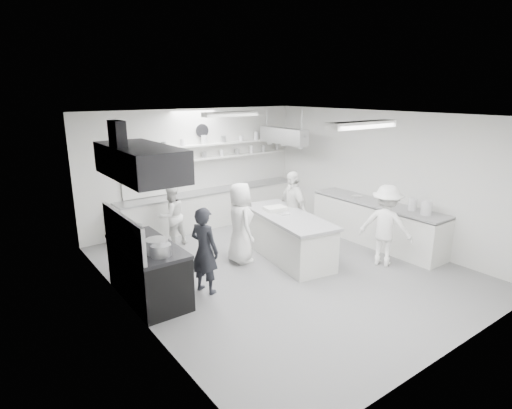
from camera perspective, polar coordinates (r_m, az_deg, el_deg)
floor at (r=8.42m, az=3.50°, el=-8.72°), size 6.00×7.00×0.02m
ceiling at (r=7.70m, az=3.87°, el=12.26°), size 6.00×7.00×0.02m
wall_back at (r=10.78m, az=-8.34°, el=4.95°), size 6.00×0.04×3.00m
wall_front at (r=5.81m, az=26.41°, el=-5.64°), size 6.00×0.04×3.00m
wall_left at (r=6.49m, az=-17.16°, el=-2.57°), size 0.04×7.00×3.00m
wall_right at (r=10.07m, az=16.95°, el=3.70°), size 0.04×7.00×3.00m
stove at (r=7.34m, az=-14.60°, el=-9.05°), size 0.80×1.80×0.90m
exhaust_hood at (r=6.80m, az=-15.67°, el=5.71°), size 0.85×2.00×0.50m
back_counter at (r=10.90m, az=-5.99°, el=-0.47°), size 5.00×0.60×0.92m
shelf_lower at (r=10.97m, az=-4.82°, el=6.56°), size 4.20×0.26×0.04m
shelf_upper at (r=10.92m, az=-4.86°, el=8.37°), size 4.20×0.26×0.04m
pass_through_window at (r=10.24m, az=-14.71°, el=3.77°), size 1.30×0.04×1.00m
wall_clock at (r=10.71m, az=-7.48°, el=10.05°), size 0.32×0.05×0.32m
right_counter at (r=9.93m, az=16.18°, el=-2.54°), size 0.74×3.30×0.94m
pot_rack at (r=10.87m, az=3.78°, el=9.42°), size 0.30×1.60×0.40m
light_fixture_front at (r=6.43m, az=14.39°, el=10.59°), size 1.30×0.25×0.10m
light_fixture_rear at (r=9.15m, az=-3.55°, el=12.33°), size 1.30×0.25×0.10m
prep_island at (r=8.80m, az=4.30°, el=-4.49°), size 1.25×2.49×0.88m
stove_pot at (r=6.72m, az=-13.49°, el=-5.77°), size 0.35×0.35×0.27m
cook_stove at (r=7.22m, az=-7.11°, el=-6.30°), size 0.55×0.66×1.54m
cook_back at (r=9.51m, az=-11.58°, el=-1.52°), size 0.76×0.63×1.42m
cook_island_left at (r=8.42m, az=-2.19°, el=-2.56°), size 0.68×0.90×1.66m
cook_island_right at (r=9.35m, az=5.03°, el=-0.59°), size 0.57×1.06×1.72m
cook_right at (r=8.67m, az=17.44°, el=-2.77°), size 0.99×1.23×1.66m
bowl_island_a at (r=8.72m, az=3.84°, el=-1.42°), size 0.26×0.26×0.06m
bowl_island_b at (r=8.79m, az=3.35°, el=-1.27°), size 0.23×0.23×0.06m
bowl_right at (r=10.20m, az=13.67°, el=1.01°), size 0.24×0.24×0.06m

